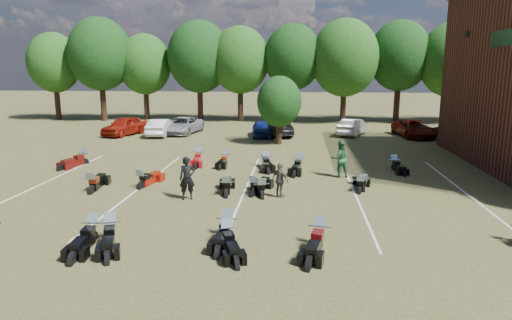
# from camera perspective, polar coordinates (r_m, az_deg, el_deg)

# --- Properties ---
(ground) EXTENTS (160.00, 160.00, 0.00)m
(ground) POSITION_cam_1_polar(r_m,az_deg,el_deg) (18.29, 7.00, -6.41)
(ground) COLOR brown
(ground) RESTS_ON ground
(car_0) EXTENTS (3.02, 4.77, 1.51)m
(car_0) POSITION_cam_1_polar(r_m,az_deg,el_deg) (39.09, -16.12, 4.11)
(car_0) COLOR maroon
(car_0) RESTS_ON ground
(car_1) EXTENTS (1.66, 4.29, 1.39)m
(car_1) POSITION_cam_1_polar(r_m,az_deg,el_deg) (38.00, -11.83, 4.02)
(car_1) COLOR silver
(car_1) RESTS_ON ground
(car_2) EXTENTS (3.06, 5.27, 1.38)m
(car_2) POSITION_cam_1_polar(r_m,az_deg,el_deg) (38.85, -9.16, 4.28)
(car_2) COLOR gray
(car_2) RESTS_ON ground
(car_3) EXTENTS (3.52, 5.63, 1.52)m
(car_3) POSITION_cam_1_polar(r_m,az_deg,el_deg) (37.53, 2.49, 4.27)
(car_3) COLOR black
(car_3) RESTS_ON ground
(car_4) EXTENTS (1.97, 4.00, 1.31)m
(car_4) POSITION_cam_1_polar(r_m,az_deg,el_deg) (36.80, 0.75, 3.96)
(car_4) COLOR navy
(car_4) RESTS_ON ground
(car_5) EXTENTS (3.03, 4.38, 1.37)m
(car_5) POSITION_cam_1_polar(r_m,az_deg,el_deg) (38.33, 12.04, 4.06)
(car_5) COLOR beige
(car_5) RESTS_ON ground
(car_6) EXTENTS (2.96, 5.17, 1.36)m
(car_6) POSITION_cam_1_polar(r_m,az_deg,el_deg) (38.73, 19.13, 3.74)
(car_6) COLOR #5A0A05
(car_6) RESTS_ON ground
(car_7) EXTENTS (3.06, 4.94, 1.34)m
(car_7) POSITION_cam_1_polar(r_m,az_deg,el_deg) (38.47, 23.41, 3.35)
(car_7) COLOR #323136
(car_7) RESTS_ON ground
(person_black) EXTENTS (0.79, 0.64, 1.86)m
(person_black) POSITION_cam_1_polar(r_m,az_deg,el_deg) (19.74, -8.59, -2.28)
(person_black) COLOR black
(person_black) RESTS_ON ground
(person_green) EXTENTS (1.08, 0.94, 1.92)m
(person_green) POSITION_cam_1_polar(r_m,az_deg,el_deg) (23.82, 10.44, 0.16)
(person_green) COLOR #235E34
(person_green) RESTS_ON ground
(person_grey) EXTENTS (0.94, 0.88, 1.55)m
(person_grey) POSITION_cam_1_polar(r_m,az_deg,el_deg) (19.87, 3.05, -2.52)
(person_grey) COLOR #524D46
(person_grey) RESTS_ON ground
(motorcycle_1) EXTENTS (1.48, 2.46, 1.31)m
(motorcycle_1) POSITION_cam_1_polar(r_m,az_deg,el_deg) (16.01, -17.65, -9.60)
(motorcycle_1) COLOR black
(motorcycle_1) RESTS_ON ground
(motorcycle_2) EXTENTS (0.95, 2.38, 1.29)m
(motorcycle_2) POSITION_cam_1_polar(r_m,az_deg,el_deg) (16.16, -19.71, -9.53)
(motorcycle_2) COLOR black
(motorcycle_2) RESTS_ON ground
(motorcycle_3) EXTENTS (1.35, 2.30, 1.22)m
(motorcycle_3) POSITION_cam_1_polar(r_m,az_deg,el_deg) (14.90, -3.63, -10.67)
(motorcycle_3) COLOR black
(motorcycle_3) RESTS_ON ground
(motorcycle_4) EXTENTS (0.77, 2.31, 1.28)m
(motorcycle_4) POSITION_cam_1_polar(r_m,az_deg,el_deg) (15.67, -3.62, -9.51)
(motorcycle_4) COLOR black
(motorcycle_4) RESTS_ON ground
(motorcycle_5) EXTENTS (1.24, 2.50, 1.33)m
(motorcycle_5) POSITION_cam_1_polar(r_m,az_deg,el_deg) (15.03, 7.88, -10.56)
(motorcycle_5) COLOR black
(motorcycle_5) RESTS_ON ground
(motorcycle_7) EXTENTS (1.20, 2.41, 1.29)m
(motorcycle_7) POSITION_cam_1_polar(r_m,az_deg,el_deg) (22.14, -14.11, -3.44)
(motorcycle_7) COLOR maroon
(motorcycle_7) RESTS_ON ground
(motorcycle_8) EXTENTS (1.06, 2.52, 1.36)m
(motorcycle_8) POSITION_cam_1_polar(r_m,az_deg,el_deg) (22.02, -19.80, -3.87)
(motorcycle_8) COLOR black
(motorcycle_8) RESTS_ON ground
(motorcycle_9) EXTENTS (1.06, 2.49, 1.35)m
(motorcycle_9) POSITION_cam_1_polar(r_m,az_deg,el_deg) (20.21, -3.72, -4.56)
(motorcycle_9) COLOR black
(motorcycle_9) RESTS_ON ground
(motorcycle_10) EXTENTS (1.38, 2.46, 1.31)m
(motorcycle_10) POSITION_cam_1_polar(r_m,az_deg,el_deg) (20.29, -0.26, -4.48)
(motorcycle_10) COLOR black
(motorcycle_10) RESTS_ON ground
(motorcycle_11) EXTENTS (1.20, 2.35, 1.26)m
(motorcycle_11) POSITION_cam_1_polar(r_m,az_deg,el_deg) (19.99, 0.70, -4.73)
(motorcycle_11) COLOR black
(motorcycle_11) RESTS_ON ground
(motorcycle_12) EXTENTS (1.19, 2.25, 1.19)m
(motorcycle_12) POSITION_cam_1_polar(r_m,az_deg,el_deg) (21.24, 12.84, -4.03)
(motorcycle_12) COLOR black
(motorcycle_12) RESTS_ON ground
(motorcycle_13) EXTENTS (0.69, 2.05, 1.14)m
(motorcycle_13) POSITION_cam_1_polar(r_m,az_deg,el_deg) (21.64, 13.20, -3.75)
(motorcycle_13) COLOR black
(motorcycle_13) RESTS_ON ground
(motorcycle_14) EXTENTS (1.44, 2.48, 1.32)m
(motorcycle_14) POSITION_cam_1_polar(r_m,az_deg,el_deg) (28.47, -20.69, -0.48)
(motorcycle_14) COLOR #490B0A
(motorcycle_14) RESTS_ON ground
(motorcycle_15) EXTENTS (1.00, 2.37, 1.28)m
(motorcycle_15) POSITION_cam_1_polar(r_m,az_deg,el_deg) (27.32, -7.16, -0.29)
(motorcycle_15) COLOR #9D0B14
(motorcycle_15) RESTS_ON ground
(motorcycle_16) EXTENTS (1.24, 2.25, 1.19)m
(motorcycle_16) POSITION_cam_1_polar(r_m,az_deg,el_deg) (26.03, 1.03, -0.81)
(motorcycle_16) COLOR black
(motorcycle_16) RESTS_ON ground
(motorcycle_17) EXTENTS (0.74, 2.09, 1.15)m
(motorcycle_17) POSITION_cam_1_polar(r_m,az_deg,el_deg) (26.75, -3.83, -0.49)
(motorcycle_17) COLOR black
(motorcycle_17) RESTS_ON ground
(motorcycle_18) EXTENTS (1.01, 2.30, 1.24)m
(motorcycle_18) POSITION_cam_1_polar(r_m,az_deg,el_deg) (25.85, 1.26, -0.90)
(motorcycle_18) COLOR black
(motorcycle_18) RESTS_ON ground
(motorcycle_19) EXTENTS (1.06, 2.40, 1.30)m
(motorcycle_19) POSITION_cam_1_polar(r_m,az_deg,el_deg) (25.29, 5.37, -1.24)
(motorcycle_19) COLOR black
(motorcycle_19) RESTS_ON ground
(motorcycle_20) EXTENTS (0.94, 2.12, 1.14)m
(motorcycle_20) POSITION_cam_1_polar(r_m,az_deg,el_deg) (26.43, 16.86, -1.13)
(motorcycle_20) COLOR black
(motorcycle_20) RESTS_ON ground
(tree_line) EXTENTS (56.00, 6.00, 9.79)m
(tree_line) POSITION_cam_1_polar(r_m,az_deg,el_deg) (46.37, 4.95, 12.55)
(tree_line) COLOR black
(tree_line) RESTS_ON ground
(young_tree_midfield) EXTENTS (3.20, 3.20, 4.70)m
(young_tree_midfield) POSITION_cam_1_polar(r_m,az_deg,el_deg) (33.00, 2.91, 7.30)
(young_tree_midfield) COLOR black
(young_tree_midfield) RESTS_ON ground
(parking_lines) EXTENTS (20.10, 14.00, 0.01)m
(parking_lines) POSITION_cam_1_polar(r_m,az_deg,el_deg) (21.28, -1.33, -3.68)
(parking_lines) COLOR silver
(parking_lines) RESTS_ON ground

